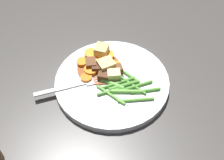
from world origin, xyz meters
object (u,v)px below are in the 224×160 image
carrot_slice_6 (82,62)px  fork (76,85)px  potato_chunk_0 (113,74)px  meat_chunk_0 (103,77)px  carrot_slice_4 (86,78)px  carrot_slice_5 (109,56)px  carrot_slice_7 (91,54)px  potato_chunk_1 (106,66)px  meat_chunk_1 (117,70)px  potato_chunk_2 (102,51)px  dinner_plate (112,82)px  carrot_slice_0 (103,63)px  carrot_slice_1 (115,66)px  carrot_slice_3 (97,59)px  carrot_slice_2 (91,70)px  meat_chunk_3 (92,63)px  meat_chunk_2 (98,69)px

carrot_slice_6 → fork: 0.06m
potato_chunk_0 → meat_chunk_0: 0.02m
carrot_slice_4 → carrot_slice_5: bearing=-87.7°
fork → meat_chunk_0: bearing=-125.1°
carrot_slice_6 → carrot_slice_7: bearing=-88.9°
potato_chunk_1 → fork: size_ratio=0.22×
carrot_slice_7 → meat_chunk_1: meat_chunk_1 is taller
meat_chunk_1 → fork: size_ratio=0.16×
potato_chunk_2 → meat_chunk_0: 0.07m
dinner_plate → carrot_slice_0: (0.05, -0.02, 0.01)m
carrot_slice_1 → carrot_slice_4: size_ratio=1.18×
carrot_slice_6 → potato_chunk_2: (-0.02, -0.05, 0.01)m
carrot_slice_4 → carrot_slice_6: carrot_slice_6 is taller
meat_chunk_1 → fork: (0.05, 0.09, -0.01)m
carrot_slice_4 → carrot_slice_7: 0.07m
carrot_slice_3 → fork: carrot_slice_3 is taller
potato_chunk_0 → carrot_slice_5: bearing=-43.1°
potato_chunk_0 → carrot_slice_4: bearing=43.2°
carrot_slice_2 → carrot_slice_5: bearing=-92.1°
dinner_plate → meat_chunk_1: (0.01, -0.02, 0.02)m
potato_chunk_0 → fork: 0.08m
carrot_slice_0 → carrot_slice_1: (-0.03, -0.01, -0.00)m
meat_chunk_0 → carrot_slice_5: bearing=-60.6°
carrot_slice_6 → carrot_slice_5: bearing=-122.2°
carrot_slice_0 → carrot_slice_3: carrot_slice_0 is taller
carrot_slice_1 → potato_chunk_2: bearing=-12.0°
carrot_slice_3 → carrot_slice_7: bearing=-8.7°
carrot_slice_4 → carrot_slice_5: (0.00, -0.08, 0.00)m
carrot_slice_1 → meat_chunk_3: size_ratio=1.06×
dinner_plate → meat_chunk_2: meat_chunk_2 is taller
carrot_slice_1 → meat_chunk_1: (-0.01, 0.01, 0.01)m
carrot_slice_0 → carrot_slice_2: (0.01, 0.04, 0.00)m
carrot_slice_6 → potato_chunk_1: bearing=-159.1°
dinner_plate → meat_chunk_0: meat_chunk_0 is taller
carrot_slice_4 → meat_chunk_0: size_ratio=1.04×
potato_chunk_1 → potato_chunk_2: (0.04, -0.03, 0.00)m
dinner_plate → meat_chunk_1: size_ratio=10.39×
carrot_slice_4 → potato_chunk_2: potato_chunk_2 is taller
carrot_slice_6 → meat_chunk_0: meat_chunk_0 is taller
carrot_slice_0 → meat_chunk_0: 0.05m
meat_chunk_1 → meat_chunk_0: bearing=73.7°
carrot_slice_2 → carrot_slice_0: bearing=-101.4°
carrot_slice_7 → carrot_slice_4: bearing=122.5°
fork → carrot_slice_6: bearing=-59.7°
carrot_slice_3 → meat_chunk_2: bearing=135.4°
carrot_slice_1 → fork: carrot_slice_1 is taller
meat_chunk_1 → meat_chunk_3: bearing=19.8°
dinner_plate → potato_chunk_2: bearing=-33.4°
carrot_slice_7 → potato_chunk_1: potato_chunk_1 is taller
potato_chunk_1 → carrot_slice_5: bearing=-59.6°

